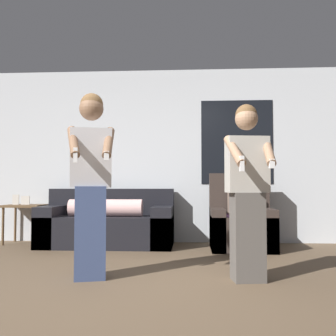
# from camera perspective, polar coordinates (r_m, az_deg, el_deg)

# --- Properties ---
(ground_plane) EXTENTS (14.00, 14.00, 0.00)m
(ground_plane) POSITION_cam_1_polar(r_m,az_deg,el_deg) (3.17, -8.30, -18.38)
(ground_plane) COLOR brown
(wall_back) EXTENTS (6.84, 0.07, 2.70)m
(wall_back) POSITION_cam_1_polar(r_m,az_deg,el_deg) (6.19, -2.05, 1.86)
(wall_back) COLOR silver
(wall_back) RESTS_ON ground_plane
(couch) EXTENTS (1.89, 0.85, 0.83)m
(couch) POSITION_cam_1_polar(r_m,az_deg,el_deg) (5.83, -8.73, -8.12)
(couch) COLOR black
(couch) RESTS_ON ground_plane
(armchair) EXTENTS (0.85, 0.80, 1.05)m
(armchair) POSITION_cam_1_polar(r_m,az_deg,el_deg) (5.56, 10.58, -7.95)
(armchair) COLOR #332823
(armchair) RESTS_ON ground_plane
(side_table) EXTENTS (0.57, 0.48, 0.74)m
(side_table) POSITION_cam_1_polar(r_m,az_deg,el_deg) (6.37, -20.03, -5.71)
(side_table) COLOR brown
(side_table) RESTS_ON ground_plane
(person_left) EXTENTS (0.47, 0.55, 1.74)m
(person_left) POSITION_cam_1_polar(r_m,az_deg,el_deg) (3.75, -11.15, -1.94)
(person_left) COLOR #384770
(person_left) RESTS_ON ground_plane
(person_right) EXTENTS (0.43, 0.49, 1.62)m
(person_right) POSITION_cam_1_polar(r_m,az_deg,el_deg) (3.68, 11.44, -3.04)
(person_right) COLOR #56514C
(person_right) RESTS_ON ground_plane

